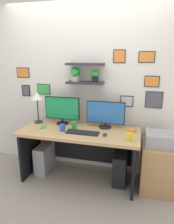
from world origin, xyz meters
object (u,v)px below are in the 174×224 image
Objects in this scene: computer_mouse at (105,135)px; water_cup at (74,125)px; keyboard at (83,133)px; pen_cup at (129,137)px; printer at (161,139)px; coffee_mug at (62,128)px; drawer_cabinet at (158,167)px; desk at (80,143)px; cell_phone at (43,127)px; computer_tower_right at (120,167)px; monitor_left at (62,110)px; computer_tower_left at (45,158)px; monitor_right at (105,114)px; scissors_tray at (131,131)px; desk_lamp at (37,99)px.

computer_mouse is 0.48m from water_cup.
water_cup reaches higher than keyboard.
printer is (0.39, 0.24, -0.08)m from pen_cup.
drawer_cabinet is at bearing 5.46° from coffee_mug.
desk is 0.46m from computer_mouse.
computer_mouse is 0.92m from cell_phone.
computer_mouse reaches higher than drawer_cabinet.
computer_tower_right is at bearing 10.43° from coffee_mug.
monitor_left is 1.19m from computer_tower_right.
drawer_cabinet is 1.66× the size of printer.
drawer_cabinet is (0.70, 0.15, -0.45)m from computer_mouse.
computer_tower_right is at bearing 3.48° from water_cup.
pen_cup reaches higher than computer_tower_left.
cell_phone is at bearing 173.31° from keyboard.
computer_mouse is at bearing -9.88° from computer_tower_left.
cell_phone is 0.33× the size of computer_tower_left.
desk is at bearing -177.62° from computer_tower_right.
drawer_cabinet is (1.01, 0.14, -0.44)m from keyboard.
monitor_left is 1.26× the size of computer_tower_left.
pen_cup is at bearing -7.04° from coffee_mug.
water_cup reaches higher than computer_mouse.
water_cup reaches higher than coffee_mug.
monitor_right is 0.47m from water_cup.
monitor_right is at bearing 167.92° from drawer_cabinet.
coffee_mug is 0.24× the size of printer.
monitor_left is 1.05m from scissors_tray.
water_cup reaches higher than drawer_cabinet.
drawer_cabinet is (0.39, 0.24, -0.48)m from pen_cup.
water_cup is at bearing -3.67° from computer_tower_left.
monitor_right is at bearing 167.92° from printer.
water_cup reaches higher than pen_cup.
computer_tower_right is at bearing -4.29° from desk_lamp.
monitor_right is 1.25× the size of keyboard.
pen_cup reaches higher than desk.
monitor_left reaches higher than computer_tower_right.
monitor_right is 1.44× the size of printer.
pen_cup is (1.02, -0.40, -0.17)m from monitor_left.
computer_tower_left is at bearing 176.33° from water_cup.
desk is 3.76× the size of computer_tower_right.
coffee_mug is 0.70m from computer_tower_left.
monitor_right is at bearing 9.05° from computer_tower_left.
monitor_left is at bearing 155.92° from computer_mouse.
cell_phone is at bearing 172.30° from pen_cup.
water_cup reaches higher than printer.
keyboard reaches higher than computer_tower_right.
keyboard is at bearing 171.30° from pen_cup.
water_cup is at bearing -36.36° from monitor_left.
coffee_mug is 0.75× the size of scissors_tray.
monitor_right is at bearing 27.57° from coffee_mug.
printer is (0.70, 0.15, -0.05)m from computer_mouse.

